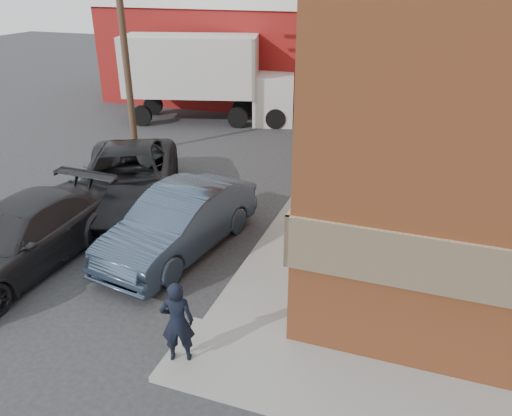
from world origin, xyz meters
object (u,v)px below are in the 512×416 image
Objects in this scene: suv_a at (128,177)px; suv_b at (18,238)px; utility_pole at (123,28)px; box_truck at (208,73)px; man at (177,322)px; sedan at (180,222)px; warehouse at (260,47)px.

suv_a reaches higher than suv_b.
utility_pole is 5.93m from box_truck.
box_truck is at bearing -89.15° from man.
suv_a is at bearing -95.63° from box_truck.
sedan is at bearing -62.69° from suv_a.
warehouse is 19.56m from suv_b.
utility_pole is at bearing -97.77° from warehouse.
utility_pole is at bearing -114.36° from box_truck.
warehouse reaches higher than suv_b.
man reaches higher than suv_b.
man is (7.30, -10.17, -3.80)m from utility_pole.
warehouse is 22.03m from man.
warehouse is at bearing 111.49° from sedan.
man is (5.80, -21.17, -1.87)m from warehouse.
warehouse reaches higher than sedan.
sedan is (3.89, -17.43, -1.98)m from warehouse.
box_truck is at bearing 73.44° from suv_a.
utility_pole is 1.45× the size of suv_a.
utility_pole is 1.07× the size of box_truck.
sedan is at bearing -50.03° from utility_pole.
utility_pole is 5.48× the size of man.
suv_a is at bearing -72.45° from man.
utility_pole is 6.31m from suv_a.
utility_pole is 1.79× the size of sedan.
man is at bearing -82.75° from box_truck.
sedan is at bearing -84.68° from man.
utility_pole reaches higher than man.
warehouse is 15.45m from suv_a.
warehouse is 1.81× the size of utility_pole.
suv_a is 9.88m from box_truck.
suv_b is 0.66× the size of box_truck.
utility_pole is at bearing 105.84° from suv_b.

